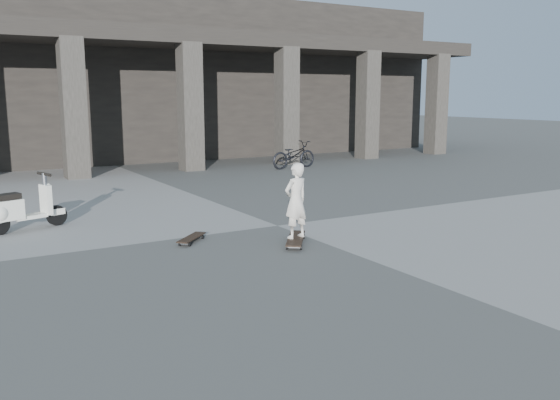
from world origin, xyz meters
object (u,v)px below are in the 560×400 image
bicycle (294,155)px  longboard (296,239)px  skateboard_spare (191,238)px  child (296,201)px  scooter (14,210)px

bicycle → longboard: bearing=142.0°
skateboard_spare → child: child is taller
child → bicycle: (5.29, 8.56, -0.27)m
child → longboard: bearing=-114.7°
longboard → child: bearing=-157.7°
scooter → bicycle: (9.10, 5.34, 0.05)m
scooter → bicycle: 10.55m
child → bicycle: bearing=-132.3°
longboard → skateboard_spare: bearing=91.7°
skateboard_spare → scooter: 3.31m
longboard → child: 0.63m
longboard → bicycle: size_ratio=0.59×
scooter → bicycle: size_ratio=0.83×
scooter → bicycle: bearing=13.1°
child → bicycle: size_ratio=0.72×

